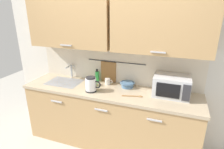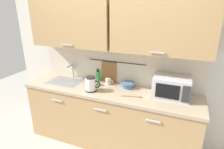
{
  "view_description": "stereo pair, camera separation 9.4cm",
  "coord_description": "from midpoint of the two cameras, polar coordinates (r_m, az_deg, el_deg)",
  "views": [
    {
      "loc": [
        0.86,
        -1.98,
        2.01
      ],
      "look_at": [
        0.03,
        0.33,
        1.12
      ],
      "focal_mm": 30.11,
      "sensor_mm": 36.0,
      "label": 1
    },
    {
      "loc": [
        0.95,
        -1.94,
        2.01
      ],
      "look_at": [
        0.03,
        0.33,
        1.12
      ],
      "focal_mm": 30.11,
      "sensor_mm": 36.0,
      "label": 2
    }
  ],
  "objects": [
    {
      "name": "back_wall_assembly",
      "position": [
        2.7,
        -0.12,
        9.53
      ],
      "size": [
        3.7,
        0.41,
        2.5
      ],
      "color": "silver",
      "rests_on": "ground"
    },
    {
      "name": "mixing_bowl",
      "position": [
        2.74,
        3.71,
        -3.0
      ],
      "size": [
        0.21,
        0.21,
        0.08
      ],
      "color": "#4C7093",
      "rests_on": "counter_unit"
    },
    {
      "name": "electric_kettle",
      "position": [
        2.61,
        -7.37,
        -2.99
      ],
      "size": [
        0.23,
        0.16,
        0.21
      ],
      "color": "black",
      "rests_on": "counter_unit"
    },
    {
      "name": "counter_unit",
      "position": [
        2.89,
        -1.9,
        -12.56
      ],
      "size": [
        2.53,
        0.64,
        0.9
      ],
      "color": "tan",
      "rests_on": "ground"
    },
    {
      "name": "mug_near_sink",
      "position": [
        2.81,
        -6.81,
        -2.42
      ],
      "size": [
        0.12,
        0.08,
        0.09
      ],
      "color": "green",
      "rests_on": "counter_unit"
    },
    {
      "name": "microwave",
      "position": [
        2.56,
        16.65,
        -3.31
      ],
      "size": [
        0.46,
        0.35,
        0.27
      ],
      "color": "silver",
      "rests_on": "counter_unit"
    },
    {
      "name": "wooden_spoon",
      "position": [
        2.48,
        5.85,
        -6.56
      ],
      "size": [
        0.27,
        0.09,
        0.01
      ],
      "color": "#9E7042",
      "rests_on": "counter_unit"
    },
    {
      "name": "mug_by_kettle",
      "position": [
        2.83,
        -2.23,
        -2.11
      ],
      "size": [
        0.12,
        0.08,
        0.09
      ],
      "color": "silver",
      "rests_on": "counter_unit"
    },
    {
      "name": "sink_faucet",
      "position": [
        3.15,
        -13.26,
        1.5
      ],
      "size": [
        0.09,
        0.17,
        0.22
      ],
      "color": "#B2B5BA",
      "rests_on": "counter_unit"
    },
    {
      "name": "dish_soap_bottle",
      "position": [
        2.95,
        -5.44,
        -0.45
      ],
      "size": [
        0.06,
        0.06,
        0.2
      ],
      "color": "green",
      "rests_on": "counter_unit"
    }
  ]
}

